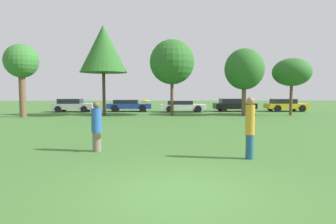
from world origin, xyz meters
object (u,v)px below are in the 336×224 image
at_px(tree_1, 103,49).
at_px(tree_2, 172,62).
at_px(parked_car_black, 234,105).
at_px(tree_4, 292,72).
at_px(person_catcher, 250,127).
at_px(parked_car_silver, 73,105).
at_px(tree_3, 244,69).
at_px(parked_car_blue, 129,105).
at_px(person_thrower, 97,126).
at_px(tree_0, 21,62).
at_px(parked_car_yellow, 285,105).
at_px(frisbee, 145,102).
at_px(parked_car_white, 182,106).

height_order(tree_1, tree_2, tree_1).
height_order(tree_2, parked_car_black, tree_2).
bearing_deg(tree_4, tree_2, 179.65).
relative_size(person_catcher, parked_car_silver, 0.47).
height_order(tree_3, parked_car_blue, tree_3).
distance_m(person_catcher, tree_1, 18.77).
height_order(person_catcher, tree_3, tree_3).
bearing_deg(person_thrower, tree_2, 92.38).
bearing_deg(tree_0, parked_car_black, 19.08).
height_order(tree_1, parked_car_yellow, tree_1).
height_order(frisbee, parked_car_blue, frisbee).
xyz_separation_m(tree_0, parked_car_black, (18.80, 6.50, -3.72)).
relative_size(tree_1, tree_3, 1.33).
bearing_deg(parked_car_silver, parked_car_yellow, -0.70).
distance_m(person_thrower, parked_car_black, 22.53).
xyz_separation_m(person_thrower, tree_2, (3.10, 15.23, 3.71)).
height_order(person_thrower, tree_3, tree_3).
height_order(parked_car_silver, parked_car_white, parked_car_silver).
height_order(person_catcher, parked_car_black, person_catcher).
bearing_deg(frisbee, tree_1, 106.08).
distance_m(tree_3, parked_car_blue, 12.29).
bearing_deg(tree_4, tree_0, -176.58).
distance_m(person_thrower, tree_3, 18.05).
height_order(tree_2, parked_car_yellow, tree_2).
relative_size(frisbee, tree_2, 0.05).
relative_size(person_thrower, parked_car_blue, 0.38).
height_order(person_thrower, person_catcher, person_catcher).
relative_size(tree_3, parked_car_silver, 1.40).
xyz_separation_m(parked_car_silver, parked_car_blue, (5.61, 0.59, -0.03)).
distance_m(parked_car_silver, parked_car_white, 11.16).
xyz_separation_m(tree_4, parked_car_white, (-9.20, 4.32, -3.10)).
bearing_deg(tree_1, tree_0, -167.84).
distance_m(person_thrower, parked_car_silver, 20.97).
relative_size(person_thrower, frisbee, 5.84).
xyz_separation_m(person_catcher, tree_4, (8.46, 16.41, 2.72)).
relative_size(person_thrower, tree_1, 0.23).
xyz_separation_m(tree_1, parked_car_yellow, (17.88, 5.08, -4.99)).
xyz_separation_m(person_catcher, parked_car_blue, (-6.29, 21.64, -0.34)).
bearing_deg(person_thrower, frisbee, 0.09).
distance_m(tree_1, tree_2, 5.97).
distance_m(person_thrower, tree_4, 20.49).
relative_size(tree_0, parked_car_yellow, 1.41).
bearing_deg(tree_0, tree_3, 4.08).
xyz_separation_m(tree_0, tree_1, (6.32, 1.36, 1.27)).
distance_m(frisbee, parked_car_yellow, 24.66).
height_order(tree_0, parked_car_white, tree_0).
height_order(person_thrower, parked_car_yellow, person_thrower).
height_order(person_thrower, tree_0, tree_0).
relative_size(parked_car_silver, parked_car_yellow, 0.98).
relative_size(tree_1, parked_car_yellow, 1.84).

